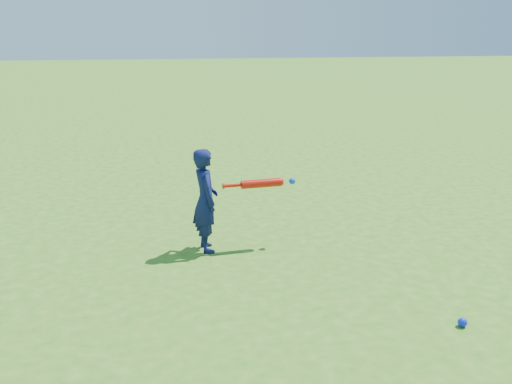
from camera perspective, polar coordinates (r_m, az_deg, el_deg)
ground at (r=5.15m, az=-9.73°, el=-7.88°), size 80.00×80.00×0.00m
child at (r=5.43m, az=-5.08°, el=-0.84°), size 0.28×0.39×1.00m
ground_ball_blue at (r=4.45m, az=19.94°, el=-12.16°), size 0.07×0.07×0.07m
bat_swing at (r=5.48m, az=0.80°, el=0.89°), size 0.73×0.12×0.08m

